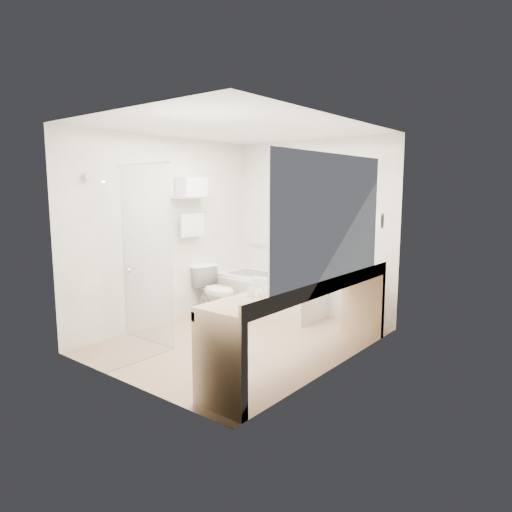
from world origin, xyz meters
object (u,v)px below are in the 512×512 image
Objects in this scene: bathtub at (269,294)px; water_bottle_left at (353,265)px; amenity_basket at (285,287)px; vanity_counter at (306,305)px; toilet at (216,292)px.

water_bottle_left reaches higher than bathtub.
water_bottle_left is (0.05, 1.30, 0.05)m from amenity_basket.
vanity_counter is 15.27× the size of amenity_basket.
bathtub is at bearing 164.23° from water_bottle_left.
vanity_counter is at bearing -91.84° from water_bottle_left.
amenity_basket is at bearing -109.17° from toilet.
vanity_counter is 15.58× the size of water_bottle_left.
vanity_counter is at bearing 86.55° from amenity_basket.
bathtub is 0.82m from toilet.
vanity_counter reaches higher than bathtub.
amenity_basket reaches higher than bathtub.
vanity_counter is 3.64× the size of toilet.
water_bottle_left reaches higher than toilet.
toilet is (-0.45, -0.68, 0.09)m from bathtub.
toilet is at bearing -173.26° from water_bottle_left.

